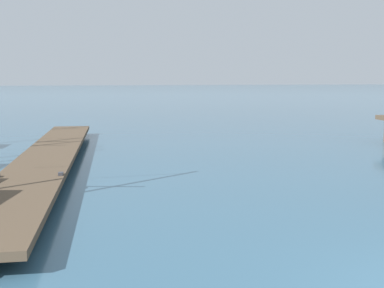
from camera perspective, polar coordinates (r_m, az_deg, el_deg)
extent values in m
cube|color=brown|center=(17.35, -16.28, -1.36)|extent=(3.15, 19.45, 0.16)
cylinder|color=brown|center=(12.69, -18.97, -5.75)|extent=(0.36, 0.36, 0.29)
cylinder|color=brown|center=(17.38, -16.25, -2.09)|extent=(0.36, 0.36, 0.29)
cylinder|color=brown|center=(22.15, -14.71, 0.01)|extent=(0.36, 0.36, 0.29)
cylinder|color=brown|center=(26.94, -13.71, 1.37)|extent=(0.36, 0.36, 0.29)
cube|color=#333338|center=(13.44, -14.96, -3.35)|extent=(0.13, 0.21, 0.08)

